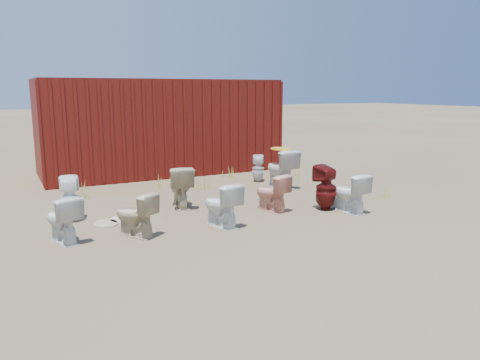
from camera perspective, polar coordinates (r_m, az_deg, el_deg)
name	(u,v)px	position (r m, az deg, el deg)	size (l,w,h in m)	color
ground	(256,217)	(8.02, 1.98, -4.59)	(100.00, 100.00, 0.00)	brown
shipping_container	(160,126)	(12.56, -9.76, 6.49)	(6.00, 2.40, 2.40)	#51100D
toilet_front_a	(63,219)	(7.13, -20.82, -4.47)	(0.38, 0.67, 0.69)	white
toilet_front_pink	(271,193)	(8.38, 3.86, -1.54)	(0.38, 0.66, 0.68)	#F3A18C
toilet_front_c	(221,205)	(7.43, -2.32, -3.02)	(0.40, 0.70, 0.71)	white
toilet_front_maroon	(326,188)	(8.56, 10.43, -0.94)	(0.37, 0.38, 0.82)	#550F0E
toilet_front_e	(350,193)	(8.51, 13.23, -1.52)	(0.39, 0.69, 0.71)	white
toilet_back_a	(70,199)	(8.19, -20.04, -2.20)	(0.34, 0.35, 0.76)	white
toilet_back_beige_left	(135,215)	(7.10, -12.67, -4.14)	(0.37, 0.66, 0.67)	#C9BA93
toilet_back_beige_right	(180,186)	(8.71, -7.30, -0.78)	(0.44, 0.76, 0.78)	#C7B691
toilet_back_yellowlid	(281,169)	(10.38, 5.00, 1.39)	(0.48, 0.84, 0.86)	white
toilet_back_e	(258,168)	(11.04, 2.24, 1.42)	(0.29, 0.29, 0.64)	silver
yellow_lid	(281,149)	(10.31, 5.04, 3.81)	(0.43, 0.54, 0.03)	gold
loose_tank	(333,197)	(8.91, 11.28, -2.05)	(0.50, 0.20, 0.35)	white
loose_lid_near	(106,224)	(7.92, -16.08, -5.14)	(0.38, 0.49, 0.02)	#BAB087
loose_lid_far	(121,220)	(8.09, -14.28, -4.71)	(0.36, 0.47, 0.02)	beige
weed_clump_a	(81,190)	(9.93, -18.77, -1.15)	(0.36, 0.36, 0.33)	#A7A543
weed_clump_b	(202,183)	(10.20, -4.61, -0.39)	(0.32, 0.32, 0.29)	#A7A543
weed_clump_c	(290,174)	(11.35, 6.18, 0.77)	(0.36, 0.36, 0.30)	#A7A543
weed_clump_d	(164,182)	(10.45, -9.24, -0.21)	(0.30, 0.30, 0.30)	#A7A543
weed_clump_e	(229,172)	(11.56, -1.39, 0.99)	(0.34, 0.34, 0.29)	#A7A543
weed_clump_f	(384,192)	(9.86, 17.14, -1.42)	(0.28, 0.28, 0.23)	#A7A543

